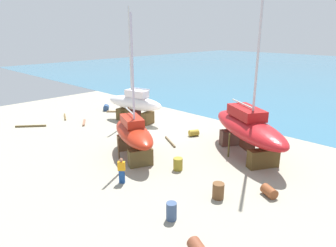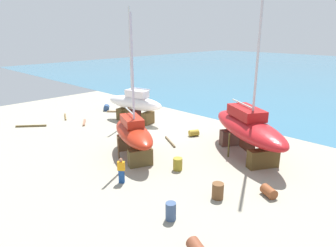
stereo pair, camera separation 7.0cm
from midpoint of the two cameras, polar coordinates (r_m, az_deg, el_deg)
name	(u,v)px [view 1 (the left image)]	position (r m, az deg, el deg)	size (l,w,h in m)	color
ground_plane	(130,143)	(25.48, -7.35, -3.62)	(42.97, 42.97, 0.00)	gray
sailboat_mid_port	(133,134)	(22.06, -6.66, -1.95)	(6.80, 4.53, 10.13)	brown
sailboat_far_slipway	(135,103)	(30.80, -6.41, 3.86)	(6.73, 3.03, 11.20)	brown
sailboat_large_starboard	(248,128)	(22.93, 14.87, -0.76)	(9.06, 6.87, 15.75)	#4B3719
worker	(122,170)	(18.76, -8.90, -8.76)	(0.49, 0.47, 1.63)	navy
barrel_by_slipway	(171,211)	(15.45, 0.52, -16.30)	(0.53, 0.53, 0.92)	#3A4F75
barrel_tipped_right	(106,108)	(36.16, -11.70, 2.96)	(0.66, 0.66, 0.94)	navy
barrel_rust_near	(218,191)	(17.38, 9.39, -12.48)	(0.65, 0.65, 0.91)	brown
barrel_ochre	(133,133)	(26.86, -6.66, -1.80)	(0.60, 0.60, 0.86)	olive
barrel_rust_far	(178,164)	(20.38, 1.80, -7.69)	(0.63, 0.63, 0.84)	olive
barrel_blue_faded	(194,133)	(26.86, 4.83, -1.79)	(0.57, 0.57, 0.85)	olive
barrel_tipped_center	(269,191)	(18.32, 18.53, -12.10)	(0.59, 0.59, 0.89)	brown
timber_long_aft	(84,123)	(31.61, -15.71, 0.16)	(1.99, 0.20, 0.17)	#8B5E47
timber_long_fore	(170,142)	(25.28, 0.30, -3.46)	(2.54, 0.12, 0.14)	brown
timber_short_cross	(65,117)	(34.42, -19.01, 1.20)	(2.49, 0.14, 0.13)	brown
timber_plank_near	(117,112)	(35.20, -9.77, 2.26)	(2.26, 0.24, 0.15)	olive
timber_plank_far	(31,126)	(32.25, -24.64, -0.45)	(2.89, 0.14, 0.18)	brown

